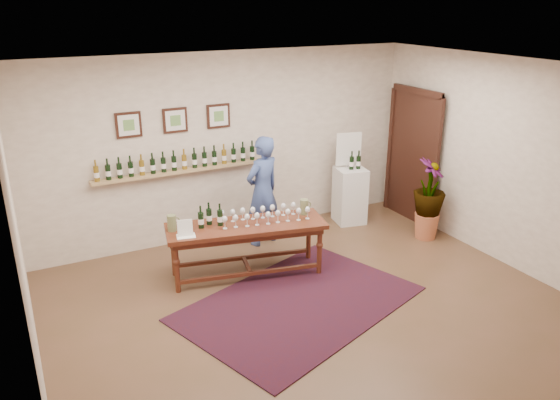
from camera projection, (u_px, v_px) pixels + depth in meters
name	position (u px, v px, depth m)	size (l,w,h in m)	color
ground	(310.00, 306.00, 6.60)	(6.00, 6.00, 0.00)	brown
room_shell	(368.00, 157.00, 8.66)	(6.00, 6.00, 6.00)	silver
rug	(299.00, 303.00, 6.63)	(2.79, 1.86, 0.01)	#4E110D
tasting_table	(246.00, 232.00, 7.13)	(2.16, 1.07, 0.73)	#491A12
table_glasses	(260.00, 215.00, 7.15)	(1.29, 0.30, 0.18)	silver
table_bottles	(210.00, 214.00, 7.00)	(0.29, 0.17, 0.31)	black
pitcher_left	(172.00, 223.00, 6.86)	(0.13, 0.13, 0.21)	#676D44
pitcher_right	(304.00, 207.00, 7.39)	(0.13, 0.13, 0.21)	#676D44
menu_card	(185.00, 228.00, 6.71)	(0.23, 0.17, 0.21)	silver
display_pedestal	(350.00, 195.00, 8.93)	(0.46, 0.46, 0.92)	silver
pedestal_bottles	(355.00, 161.00, 8.71)	(0.28, 0.07, 0.28)	black
info_sign	(349.00, 149.00, 8.78)	(0.43, 0.02, 0.59)	silver
potted_plant	(429.00, 199.00, 8.25)	(0.81, 0.81, 1.09)	#B05D3A
person	(263.00, 191.00, 8.02)	(0.60, 0.40, 1.66)	#384C86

